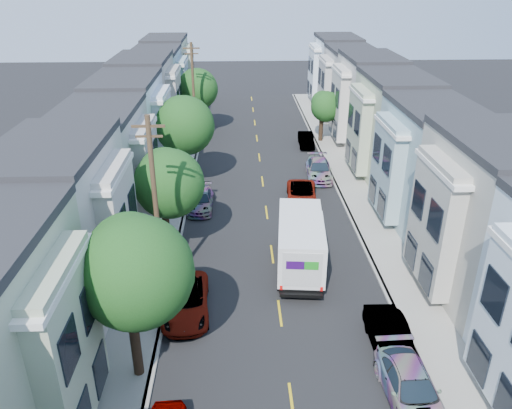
{
  "coord_description": "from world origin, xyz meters",
  "views": [
    {
      "loc": [
        -2.07,
        -21.15,
        16.32
      ],
      "look_at": [
        -0.91,
        8.77,
        2.2
      ],
      "focal_mm": 35.0,
      "sensor_mm": 36.0,
      "label": 1
    }
  ],
  "objects_px": {
    "utility_pole_near": "(156,210)",
    "parked_right_c": "(319,169)",
    "tree_b": "(134,273)",
    "lead_sedan": "(302,194)",
    "parked_left_d": "(201,200)",
    "parked_right_a": "(411,388)",
    "tree_d": "(184,126)",
    "parked_right_d": "(306,140)",
    "tree_e": "(197,89)",
    "tree_c": "(168,184)",
    "parked_left_c": "(186,301)",
    "fedex_truck": "(300,242)",
    "utility_pole_far": "(194,95)",
    "tree_far_r": "(325,107)",
    "parked_right_b": "(390,339)"
  },
  "relations": [
    {
      "from": "tree_c",
      "to": "utility_pole_far",
      "type": "relative_size",
      "value": 0.68
    },
    {
      "from": "tree_b",
      "to": "tree_c",
      "type": "bearing_deg",
      "value": 90.0
    },
    {
      "from": "lead_sedan",
      "to": "tree_c",
      "type": "bearing_deg",
      "value": -136.62
    },
    {
      "from": "tree_b",
      "to": "parked_right_c",
      "type": "xyz_separation_m",
      "value": [
        11.2,
        22.85,
        -4.61
      ]
    },
    {
      "from": "utility_pole_far",
      "to": "parked_left_c",
      "type": "relative_size",
      "value": 1.96
    },
    {
      "from": "tree_c",
      "to": "parked_left_c",
      "type": "bearing_deg",
      "value": -77.46
    },
    {
      "from": "tree_c",
      "to": "parked_left_c",
      "type": "distance_m",
      "value": 7.59
    },
    {
      "from": "tree_far_r",
      "to": "utility_pole_near",
      "type": "bearing_deg",
      "value": -116.38
    },
    {
      "from": "parked_left_d",
      "to": "parked_right_d",
      "type": "xyz_separation_m",
      "value": [
        9.8,
        14.32,
        0.02
      ]
    },
    {
      "from": "parked_left_c",
      "to": "parked_right_d",
      "type": "bearing_deg",
      "value": 66.81
    },
    {
      "from": "lead_sedan",
      "to": "parked_left_d",
      "type": "xyz_separation_m",
      "value": [
        -7.7,
        -0.8,
        -0.03
      ]
    },
    {
      "from": "tree_b",
      "to": "lead_sedan",
      "type": "height_order",
      "value": "tree_b"
    },
    {
      "from": "utility_pole_far",
      "to": "parked_right_d",
      "type": "relative_size",
      "value": 2.51
    },
    {
      "from": "tree_d",
      "to": "utility_pole_near",
      "type": "height_order",
      "value": "utility_pole_near"
    },
    {
      "from": "parked_left_d",
      "to": "parked_right_c",
      "type": "bearing_deg",
      "value": 30.64
    },
    {
      "from": "tree_b",
      "to": "fedex_truck",
      "type": "distance_m",
      "value": 12.04
    },
    {
      "from": "lead_sedan",
      "to": "parked_right_b",
      "type": "xyz_separation_m",
      "value": [
        2.1,
        -16.82,
        0.07
      ]
    },
    {
      "from": "utility_pole_near",
      "to": "lead_sedan",
      "type": "xyz_separation_m",
      "value": [
        9.1,
        11.73,
        -4.48
      ]
    },
    {
      "from": "tree_far_r",
      "to": "parked_left_c",
      "type": "height_order",
      "value": "tree_far_r"
    },
    {
      "from": "parked_right_c",
      "to": "parked_right_d",
      "type": "distance_m",
      "value": 8.53
    },
    {
      "from": "tree_far_r",
      "to": "lead_sedan",
      "type": "distance_m",
      "value": 15.72
    },
    {
      "from": "utility_pole_near",
      "to": "parked_right_d",
      "type": "bearing_deg",
      "value": 66.08
    },
    {
      "from": "utility_pole_far",
      "to": "parked_right_a",
      "type": "distance_m",
      "value": 36.14
    },
    {
      "from": "tree_d",
      "to": "parked_left_c",
      "type": "relative_size",
      "value": 1.48
    },
    {
      "from": "fedex_truck",
      "to": "parked_right_d",
      "type": "height_order",
      "value": "fedex_truck"
    },
    {
      "from": "parked_left_d",
      "to": "parked_right_a",
      "type": "relative_size",
      "value": 0.88
    },
    {
      "from": "lead_sedan",
      "to": "parked_left_d",
      "type": "bearing_deg",
      "value": -168.92
    },
    {
      "from": "tree_far_r",
      "to": "parked_left_c",
      "type": "relative_size",
      "value": 1.03
    },
    {
      "from": "fedex_truck",
      "to": "parked_right_c",
      "type": "xyz_separation_m",
      "value": [
        3.37,
        14.43,
        -1.07
      ]
    },
    {
      "from": "tree_e",
      "to": "lead_sedan",
      "type": "distance_m",
      "value": 20.92
    },
    {
      "from": "parked_right_c",
      "to": "utility_pole_far",
      "type": "bearing_deg",
      "value": 144.44
    },
    {
      "from": "parked_right_a",
      "to": "utility_pole_near",
      "type": "bearing_deg",
      "value": 142.18
    },
    {
      "from": "tree_e",
      "to": "utility_pole_far",
      "type": "height_order",
      "value": "utility_pole_far"
    },
    {
      "from": "parked_right_b",
      "to": "parked_right_c",
      "type": "height_order",
      "value": "parked_right_b"
    },
    {
      "from": "utility_pole_far",
      "to": "parked_right_d",
      "type": "distance_m",
      "value": 12.09
    },
    {
      "from": "tree_c",
      "to": "fedex_truck",
      "type": "relative_size",
      "value": 1.01
    },
    {
      "from": "lead_sedan",
      "to": "utility_pole_near",
      "type": "bearing_deg",
      "value": -122.62
    },
    {
      "from": "utility_pole_near",
      "to": "parked_left_d",
      "type": "xyz_separation_m",
      "value": [
        1.4,
        10.93,
        -4.51
      ]
    },
    {
      "from": "utility_pole_near",
      "to": "parked_right_c",
      "type": "bearing_deg",
      "value": 56.18
    },
    {
      "from": "parked_right_d",
      "to": "parked_right_b",
      "type": "bearing_deg",
      "value": -87.8
    },
    {
      "from": "tree_e",
      "to": "parked_left_c",
      "type": "distance_m",
      "value": 32.13
    },
    {
      "from": "parked_left_d",
      "to": "lead_sedan",
      "type": "bearing_deg",
      "value": 5.99
    },
    {
      "from": "tree_d",
      "to": "parked_right_d",
      "type": "bearing_deg",
      "value": 41.88
    },
    {
      "from": "parked_right_c",
      "to": "parked_right_a",
      "type": "bearing_deg",
      "value": -85.92
    },
    {
      "from": "tree_d",
      "to": "utility_pole_near",
      "type": "relative_size",
      "value": 0.76
    },
    {
      "from": "tree_d",
      "to": "utility_pole_far",
      "type": "distance_m",
      "value": 10.79
    },
    {
      "from": "fedex_truck",
      "to": "tree_e",
      "type": "bearing_deg",
      "value": 111.24
    },
    {
      "from": "tree_e",
      "to": "parked_right_c",
      "type": "xyz_separation_m",
      "value": [
        11.2,
        -13.38,
        -4.1
      ]
    },
    {
      "from": "tree_far_r",
      "to": "fedex_truck",
      "type": "xyz_separation_m",
      "value": [
        -5.36,
        -24.32,
        -1.86
      ]
    },
    {
      "from": "fedex_truck",
      "to": "parked_left_c",
      "type": "distance_m",
      "value": 7.67
    }
  ]
}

